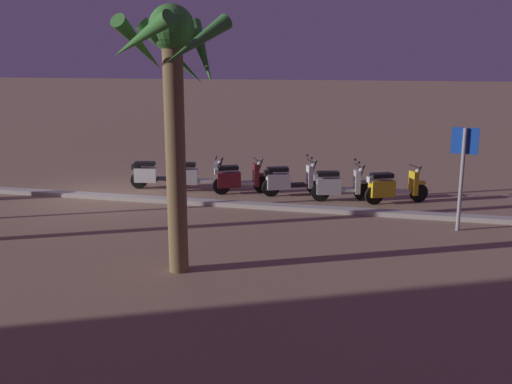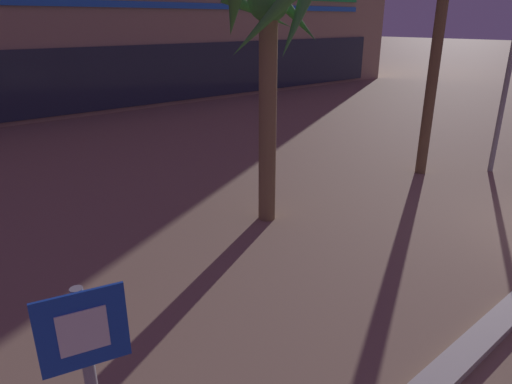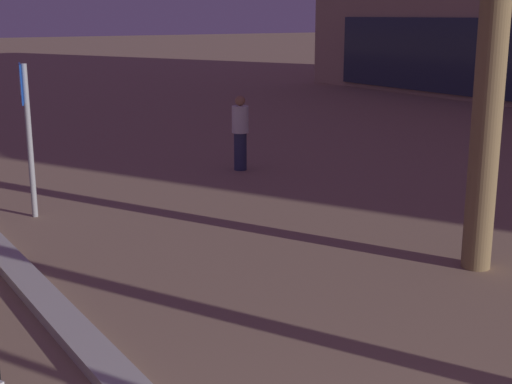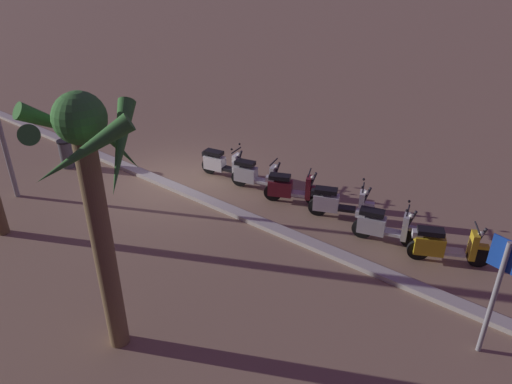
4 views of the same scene
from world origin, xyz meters
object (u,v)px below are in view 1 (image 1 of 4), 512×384
at_px(scooter_white_mid_rear, 288,180).
at_px(palm_tree_mid_walkway, 173,80).
at_px(scooter_silver_far_back, 337,185).
at_px(scooter_silver_mid_front, 196,176).
at_px(scooter_yellow_gap_after_mid, 392,187).
at_px(crossing_sign, 463,167).
at_px(scooter_white_lead_nearest, 154,174).
at_px(scooter_maroon_tail_end, 237,179).

height_order(scooter_white_mid_rear, palm_tree_mid_walkway, palm_tree_mid_walkway).
height_order(scooter_silver_far_back, scooter_silver_mid_front, scooter_silver_far_back).
bearing_deg(palm_tree_mid_walkway, scooter_yellow_gap_after_mid, -121.33).
relative_size(scooter_silver_far_back, scooter_white_mid_rear, 0.97).
bearing_deg(scooter_white_mid_rear, crossing_sign, 150.83).
bearing_deg(palm_tree_mid_walkway, scooter_white_mid_rear, -97.74).
relative_size(scooter_white_lead_nearest, crossing_sign, 0.72).
height_order(scooter_yellow_gap_after_mid, scooter_white_lead_nearest, scooter_white_lead_nearest).
height_order(scooter_maroon_tail_end, crossing_sign, crossing_sign).
bearing_deg(scooter_maroon_tail_end, palm_tree_mid_walkway, 95.53).
bearing_deg(scooter_silver_far_back, palm_tree_mid_walkway, 69.34).
bearing_deg(palm_tree_mid_walkway, scooter_white_lead_nearest, -63.17).
height_order(scooter_silver_mid_front, scooter_white_lead_nearest, scooter_white_lead_nearest).
bearing_deg(scooter_white_mid_rear, scooter_white_lead_nearest, 0.43).
height_order(scooter_yellow_gap_after_mid, scooter_white_mid_rear, scooter_white_mid_rear).
bearing_deg(scooter_yellow_gap_after_mid, palm_tree_mid_walkway, 58.67).
relative_size(scooter_maroon_tail_end, palm_tree_mid_walkway, 0.34).
height_order(scooter_yellow_gap_after_mid, crossing_sign, crossing_sign).
relative_size(scooter_white_lead_nearest, palm_tree_mid_walkway, 0.36).
bearing_deg(scooter_silver_mid_front, scooter_white_lead_nearest, -1.27).
xyz_separation_m(scooter_silver_mid_front, palm_tree_mid_walkway, (-1.94, 6.50, 3.09)).
bearing_deg(palm_tree_mid_walkway, crossing_sign, -143.15).
relative_size(scooter_yellow_gap_after_mid, scooter_white_mid_rear, 0.98).
xyz_separation_m(scooter_silver_far_back, scooter_white_lead_nearest, (5.66, -0.29, -0.00)).
bearing_deg(scooter_silver_far_back, scooter_silver_mid_front, -3.43).
height_order(scooter_maroon_tail_end, scooter_white_lead_nearest, scooter_white_lead_nearest).
distance_m(scooter_silver_far_back, crossing_sign, 3.90).
bearing_deg(scooter_silver_far_back, crossing_sign, 144.19).
relative_size(scooter_yellow_gap_after_mid, scooter_white_lead_nearest, 0.99).
relative_size(scooter_silver_mid_front, palm_tree_mid_walkway, 0.37).
bearing_deg(scooter_yellow_gap_after_mid, crossing_sign, 124.47).
height_order(scooter_white_mid_rear, scooter_silver_mid_front, scooter_white_mid_rear).
bearing_deg(scooter_silver_mid_front, scooter_yellow_gap_after_mid, 178.14).
bearing_deg(scooter_white_lead_nearest, scooter_maroon_tail_end, 178.50).
bearing_deg(scooter_yellow_gap_after_mid, scooter_silver_mid_front, -1.86).
bearing_deg(palm_tree_mid_walkway, scooter_silver_mid_front, -73.39).
height_order(scooter_silver_far_back, palm_tree_mid_walkway, palm_tree_mid_walkway).
bearing_deg(scooter_white_lead_nearest, crossing_sign, 164.06).
height_order(scooter_yellow_gap_after_mid, scooter_silver_far_back, scooter_silver_far_back).
bearing_deg(scooter_maroon_tail_end, crossing_sign, 158.16).
height_order(scooter_white_mid_rear, scooter_white_lead_nearest, same).
xyz_separation_m(scooter_silver_mid_front, scooter_white_lead_nearest, (1.36, -0.03, -0.01)).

